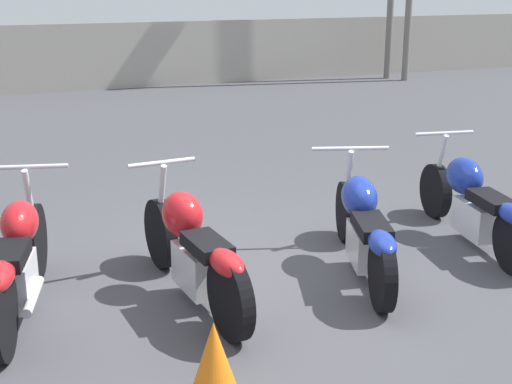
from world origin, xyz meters
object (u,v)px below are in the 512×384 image
motorcycle_slot_1 (193,250)px  motorcycle_slot_2 (363,226)px  motorcycle_slot_0 (18,262)px  traffic_cone_near (214,363)px  motorcycle_slot_3 (474,202)px

motorcycle_slot_1 → motorcycle_slot_2: size_ratio=1.02×
motorcycle_slot_0 → traffic_cone_near: motorcycle_slot_0 is taller
motorcycle_slot_1 → motorcycle_slot_3: 2.79m
motorcycle_slot_2 → motorcycle_slot_1: bearing=-161.7°
motorcycle_slot_1 → motorcycle_slot_2: (1.48, 0.00, -0.00)m
motorcycle_slot_3 → motorcycle_slot_1: bearing=-165.4°
motorcycle_slot_2 → motorcycle_slot_3: motorcycle_slot_2 is taller
motorcycle_slot_1 → motorcycle_slot_2: bearing=-4.8°
motorcycle_slot_2 → motorcycle_slot_3: size_ratio=0.96×
traffic_cone_near → motorcycle_slot_2: bearing=37.8°
motorcycle_slot_0 → motorcycle_slot_2: motorcycle_slot_0 is taller
motorcycle_slot_3 → traffic_cone_near: motorcycle_slot_3 is taller
motorcycle_slot_0 → motorcycle_slot_3: 4.04m
motorcycle_slot_1 → motorcycle_slot_3: motorcycle_slot_1 is taller
traffic_cone_near → motorcycle_slot_0: bearing=120.9°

